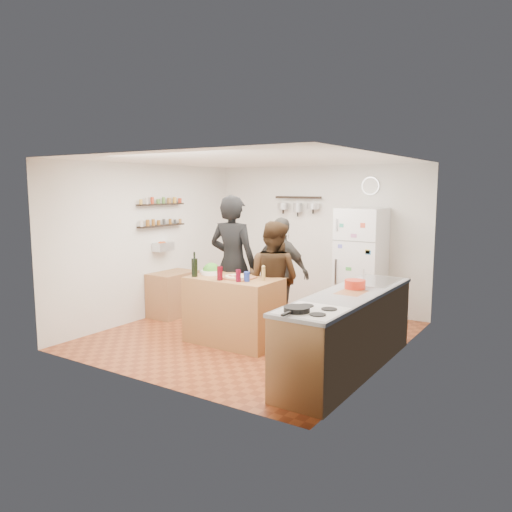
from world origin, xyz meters
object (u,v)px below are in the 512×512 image
Objects in this scene: prep_island at (234,310)px; fridge at (361,264)px; salad_bowl at (211,272)px; side_table at (173,294)px; red_bowl at (355,284)px; wall_clock at (371,186)px; skillet at (297,309)px; pepper_mill at (263,275)px; person_back at (281,273)px; salt_canister at (247,277)px; person_left at (233,264)px; wine_bottle at (195,268)px; person_center at (273,280)px; counter_run at (348,333)px.

fridge reaches higher than prep_island.
side_table is (-1.29, 0.60, -0.57)m from salad_bowl.
red_bowl is 0.83× the size of wall_clock.
fridge reaches higher than skillet.
pepper_mill is 1.02m from person_back.
person_left reaches higher than salt_canister.
wine_bottle is at bearing 68.92° from person_back.
wine_bottle reaches higher than prep_island.
prep_island is 2.42m from fridge.
side_table is at bearing -13.21° from person_left.
pepper_mill is at bearing 15.87° from wine_bottle.
fridge is (0.65, 1.66, 0.07)m from person_center.
salt_canister reaches higher than skillet.
salt_canister is (0.72, -0.17, 0.03)m from salad_bowl.
person_center is (0.74, 0.46, -0.11)m from salad_bowl.
wine_bottle is 2.81m from fridge.
person_left is (-0.67, 0.61, 0.04)m from salt_canister.
salad_bowl is 0.74m from salt_canister.
red_bowl is (0.05, 1.38, 0.03)m from skillet.
salt_canister is 1.52m from counter_run.
wall_clock is (-0.75, 2.63, 1.70)m from counter_run.
salad_bowl is 2.21m from counter_run.
red_bowl is (2.10, 0.12, 0.03)m from salad_bowl.
person_left is at bearing -6.62° from side_table.
wine_bottle is 2.30m from counter_run.
person_left is 2.67m from wall_clock.
fridge is at bearing 29.45° from side_table.
skillet is at bearing -39.26° from salt_canister.
person_left is (-0.37, 0.49, 0.55)m from prep_island.
fridge is (0.82, 1.16, 0.06)m from person_back.
person_center is at bearing 87.75° from salt_canister.
counter_run is 3.53m from side_table.
wall_clock reaches higher than person_back.
salt_canister is 1.71m from skillet.
person_back is 1.74m from red_bowl.
red_bowl is at bearing 3.38° from salad_bowl.
salad_bowl is 0.98× the size of wall_clock.
skillet is 1.04× the size of red_bowl.
person_back is (-0.14, 1.13, -0.13)m from salt_canister.
red_bowl reaches higher than prep_island.
prep_island is 1.56× the size of side_table.
pepper_mill is at bearing -103.96° from fridge.
wall_clock is 3.72m from side_table.
pepper_mill is (0.45, 0.05, 0.53)m from prep_island.
salt_canister is at bearing -13.28° from salad_bowl.
person_center reaches higher than counter_run.
red_bowl is (1.52, -0.84, 0.13)m from person_back.
wall_clock is (1.48, 2.72, 1.11)m from wine_bottle.
red_bowl is at bearing -8.01° from side_table.
salt_canister is at bearing 7.13° from wine_bottle.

